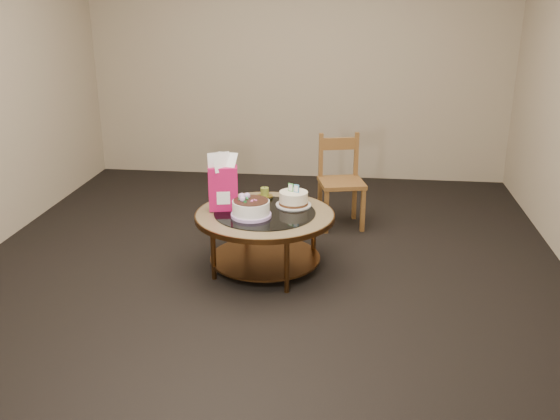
# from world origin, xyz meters

# --- Properties ---
(ground) EXTENTS (5.00, 5.00, 0.00)m
(ground) POSITION_xyz_m (0.00, 0.00, 0.00)
(ground) COLOR black
(ground) RESTS_ON ground
(room_walls) EXTENTS (4.52, 5.02, 2.61)m
(room_walls) POSITION_xyz_m (0.00, 0.00, 1.54)
(room_walls) COLOR tan
(room_walls) RESTS_ON ground
(coffee_table) EXTENTS (1.02, 1.02, 0.46)m
(coffee_table) POSITION_xyz_m (0.00, -0.00, 0.38)
(coffee_table) COLOR #573519
(coffee_table) RESTS_ON ground
(decorated_cake) EXTENTS (0.29, 0.29, 0.17)m
(decorated_cake) POSITION_xyz_m (-0.09, -0.10, 0.51)
(decorated_cake) COLOR #C69FE1
(decorated_cake) RESTS_ON coffee_table
(cream_cake) EXTENTS (0.27, 0.27, 0.17)m
(cream_cake) POSITION_xyz_m (0.19, 0.17, 0.51)
(cream_cake) COLOR silver
(cream_cake) RESTS_ON coffee_table
(gift_bag) EXTENTS (0.23, 0.19, 0.42)m
(gift_bag) POSITION_xyz_m (-0.31, 0.03, 0.67)
(gift_bag) COLOR #C11252
(gift_bag) RESTS_ON coffee_table
(pillar_candle) EXTENTS (0.13, 0.13, 0.09)m
(pillar_candle) POSITION_xyz_m (-0.05, 0.32, 0.49)
(pillar_candle) COLOR tan
(pillar_candle) RESTS_ON coffee_table
(dining_chair) EXTENTS (0.45, 0.45, 0.80)m
(dining_chair) POSITION_xyz_m (0.52, 1.02, 0.41)
(dining_chair) COLOR brown
(dining_chair) RESTS_ON ground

